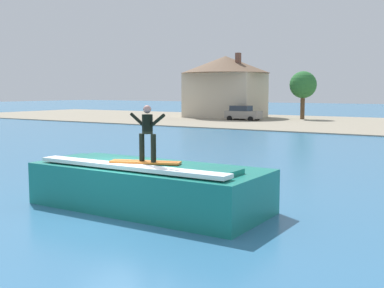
{
  "coord_description": "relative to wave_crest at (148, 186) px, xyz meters",
  "views": [
    {
      "loc": [
        9.43,
        -10.96,
        3.7
      ],
      "look_at": [
        0.29,
        3.6,
        1.8
      ],
      "focal_mm": 45.48,
      "sensor_mm": 36.0,
      "label": 1
    }
  ],
  "objects": [
    {
      "name": "ground_plane",
      "position": [
        -0.29,
        -1.01,
        -0.72
      ],
      "size": [
        260.0,
        260.0,
        0.0
      ],
      "primitive_type": "plane",
      "color": "teal"
    },
    {
      "name": "wave_crest",
      "position": [
        0.0,
        0.0,
        0.0
      ],
      "size": [
        7.49,
        3.12,
        1.52
      ],
      "color": "#197C6D",
      "rests_on": "ground_plane"
    },
    {
      "name": "surfboard",
      "position": [
        0.25,
        -0.46,
        0.84
      ],
      "size": [
        2.19,
        1.15,
        0.06
      ],
      "color": "orange",
      "rests_on": "wave_crest"
    },
    {
      "name": "surfer",
      "position": [
        0.38,
        -0.52,
        1.81
      ],
      "size": [
        1.28,
        0.32,
        1.68
      ],
      "color": "black",
      "rests_on": "surfboard"
    },
    {
      "name": "car_near_shore",
      "position": [
        -17.15,
        41.56,
        0.23
      ],
      "size": [
        4.33,
        2.15,
        1.86
      ],
      "color": "gray",
      "rests_on": "ground_plane"
    },
    {
      "name": "house_with_chimney",
      "position": [
        -22.0,
        46.04,
        4.16
      ],
      "size": [
        11.95,
        11.95,
        8.54
      ],
      "color": "beige",
      "rests_on": "ground_plane"
    },
    {
      "name": "tree_short_bushy",
      "position": [
        -11.61,
        47.22,
        3.63
      ],
      "size": [
        3.37,
        3.37,
        6.11
      ],
      "color": "brown",
      "rests_on": "ground_plane"
    }
  ]
}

